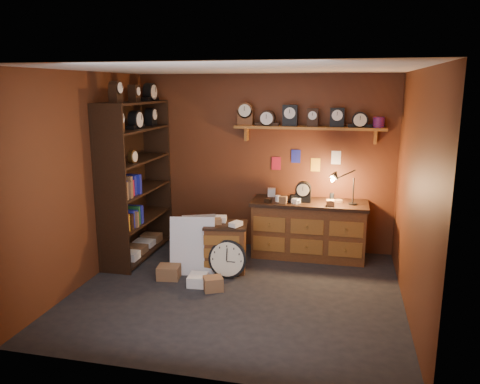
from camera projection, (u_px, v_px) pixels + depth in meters
name	position (u px, v px, depth m)	size (l,w,h in m)	color
floor	(237.00, 292.00, 5.85)	(4.00, 4.00, 0.00)	black
room_shell	(243.00, 154.00, 5.56)	(4.02, 3.62, 2.71)	#5A2B15
shelving_unit	(134.00, 174.00, 6.89)	(0.47, 1.60, 2.58)	black
workbench	(309.00, 226.00, 6.98)	(1.70, 0.66, 1.36)	brown
low_cabinet	(226.00, 245.00, 6.49)	(0.65, 0.58, 0.75)	brown
big_round_clock	(228.00, 259.00, 6.25)	(0.52, 0.17, 0.52)	black
white_panel	(193.00, 273.00, 6.43)	(0.61, 0.03, 0.81)	silver
mini_fridge	(201.00, 237.00, 7.12)	(0.70, 0.72, 0.55)	silver
floor_box_a	(169.00, 272.00, 6.24)	(0.29, 0.24, 0.18)	brown
floor_box_b	(198.00, 280.00, 6.04)	(0.23, 0.27, 0.14)	white
floor_box_c	(213.00, 284.00, 5.87)	(0.23, 0.19, 0.18)	brown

